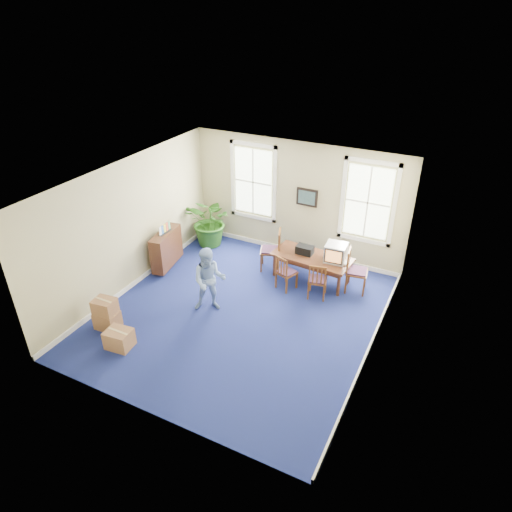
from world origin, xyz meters
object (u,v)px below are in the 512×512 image
at_px(credenza, 167,251).
at_px(potted_plant, 211,221).
at_px(man, 209,280).
at_px(cardboard_boxes, 116,313).
at_px(crt_tv, 336,253).
at_px(chair_near_left, 287,272).
at_px(conference_table, 311,268).

height_order(credenza, potted_plant, potted_plant).
height_order(man, cardboard_boxes, man).
relative_size(crt_tv, man, 0.35).
relative_size(crt_tv, chair_near_left, 0.58).
bearing_deg(credenza, chair_near_left, -1.73).
bearing_deg(man, potted_plant, 92.46).
bearing_deg(man, conference_table, 25.79).
relative_size(conference_table, potted_plant, 1.32).
xyz_separation_m(chair_near_left, man, (-1.23, -1.58, 0.31)).
height_order(crt_tv, cardboard_boxes, crt_tv).
relative_size(chair_near_left, potted_plant, 0.63).
relative_size(crt_tv, credenza, 0.45).
distance_m(conference_table, man, 2.82).
bearing_deg(conference_table, man, -121.31).
relative_size(conference_table, credenza, 1.63).
height_order(crt_tv, credenza, crt_tv).
height_order(chair_near_left, potted_plant, potted_plant).
bearing_deg(potted_plant, crt_tv, -6.11).
xyz_separation_m(conference_table, crt_tv, (0.58, 0.04, 0.56)).
relative_size(man, cardboard_boxes, 1.17).
height_order(conference_table, crt_tv, crt_tv).
bearing_deg(chair_near_left, conference_table, -100.13).
xyz_separation_m(credenza, potted_plant, (0.42, 1.60, 0.27)).
height_order(man, potted_plant, man).
xyz_separation_m(conference_table, potted_plant, (-3.25, 0.46, 0.41)).
bearing_deg(conference_table, credenza, -158.03).
bearing_deg(credenza, cardboard_boxes, -87.85).
distance_m(crt_tv, man, 3.20).
xyz_separation_m(conference_table, credenza, (-3.67, -1.15, 0.14)).
bearing_deg(chair_near_left, cardboard_boxes, 69.72).
relative_size(conference_table, crt_tv, 3.63).
bearing_deg(cardboard_boxes, crt_tv, 45.95).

